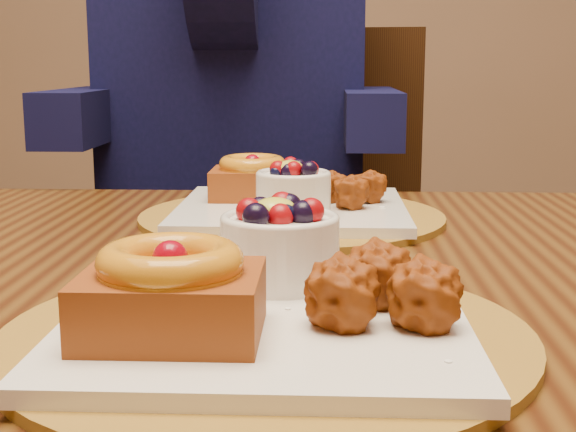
# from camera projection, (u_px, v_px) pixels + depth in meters

# --- Properties ---
(dining_table) EXTENTS (1.60, 0.90, 0.76)m
(dining_table) POSITION_uv_depth(u_px,v_px,m) (283.00, 339.00, 0.80)
(dining_table) COLOR black
(dining_table) RESTS_ON ground
(place_setting_near) EXTENTS (0.38, 0.38, 0.09)m
(place_setting_near) POSITION_uv_depth(u_px,v_px,m) (262.00, 301.00, 0.57)
(place_setting_near) COLOR brown
(place_setting_near) RESTS_ON dining_table
(place_setting_far) EXTENTS (0.38, 0.38, 0.08)m
(place_setting_far) POSITION_uv_depth(u_px,v_px,m) (290.00, 202.00, 0.99)
(place_setting_far) COLOR brown
(place_setting_far) RESTS_ON dining_table
(chair_far) EXTENTS (0.56, 0.56, 1.02)m
(chair_far) POSITION_uv_depth(u_px,v_px,m) (296.00, 253.00, 1.64)
(chair_far) COLOR black
(chair_far) RESTS_ON ground
(diner) EXTENTS (0.57, 0.54, 0.94)m
(diner) POSITION_uv_depth(u_px,v_px,m) (233.00, 33.00, 1.44)
(diner) COLOR black
(diner) RESTS_ON ground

